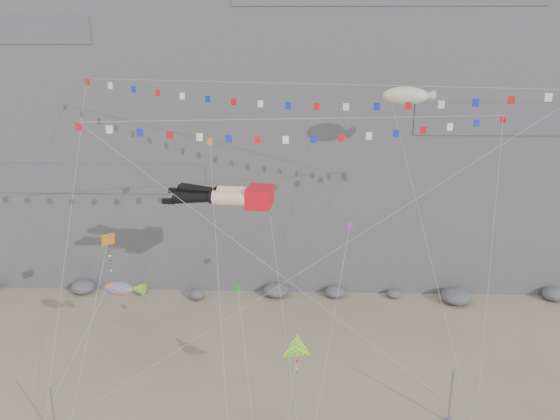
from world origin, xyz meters
The scene contains 15 objects.
ground centered at (0.00, 0.00, 0.00)m, with size 120.00×120.00×0.00m, color tan.
cliff centered at (0.00, 32.00, 25.00)m, with size 80.00×28.00×50.00m, color slate.
talus_boulders centered at (0.00, 17.00, 0.60)m, with size 60.00×3.00×1.20m, color #5E5E63, non-canonical shape.
anchor_pole_left centered at (-13.48, -4.72, 2.00)m, with size 0.12×0.12×4.01m, color gray.
anchor_pole_right centered at (12.56, -2.04, 2.03)m, with size 0.12×0.12×4.06m, color gray.
legs_kite centered at (-2.88, 4.48, 14.13)m, with size 10.61×14.06×18.88m.
flag_banner_upper centered at (2.36, 8.25, 21.89)m, with size 37.02×18.18×30.41m.
flag_banner_lower centered at (2.22, 4.54, 19.74)m, with size 29.83×9.10×24.15m.
harlequin_kite centered at (-11.39, 2.17, 11.41)m, with size 2.71×7.34×13.11m.
fish_windsock centered at (-11.11, 2.60, 7.42)m, with size 5.87×7.79×10.85m.
delta_kite centered at (2.13, -3.14, 6.01)m, with size 2.23×4.16×7.63m.
blimp_windsock centered at (10.80, 11.54, 20.69)m, with size 5.75×13.97×24.67m.
small_kite_a centered at (-4.54, 6.60, 17.44)m, with size 3.46×14.60×22.66m.
small_kite_b centered at (5.87, 3.84, 11.83)m, with size 3.58×10.38×15.75m.
small_kite_c centered at (-1.93, 0.12, 8.52)m, with size 2.30×7.01×10.84m.
Camera 1 is at (2.04, -33.89, 24.83)m, focal length 35.00 mm.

